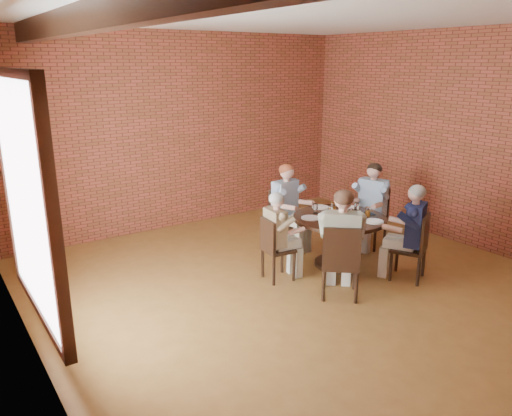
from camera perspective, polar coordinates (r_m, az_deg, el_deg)
floor at (r=6.65m, az=6.15°, el=-9.42°), size 7.00×7.00×0.00m
ceiling at (r=6.01m, az=7.20°, el=21.20°), size 7.00×7.00×0.00m
wall_back at (r=9.00m, az=-8.25°, el=8.66°), size 7.00×0.00×7.00m
wall_left at (r=4.71m, az=-24.81°, el=0.31°), size 0.00×7.00×7.00m
wall_right at (r=8.57m, az=23.44°, el=7.11°), size 0.00×7.00×7.00m
ceiling_beam at (r=4.77m, az=-17.15°, el=20.38°), size 0.22×6.90×0.26m
window at (r=5.12m, az=-24.79°, el=0.92°), size 0.10×2.16×2.36m
dining_table at (r=7.31m, az=9.45°, el=-2.63°), size 1.33×1.33×0.75m
chair_a at (r=8.28m, az=13.18°, el=-0.69°), size 0.55×0.55×0.95m
diner_a at (r=8.15m, az=12.99°, el=0.27°), size 0.80×0.72×1.36m
chair_b at (r=7.97m, az=3.16°, el=-0.94°), size 0.51×0.51×0.95m
diner_b at (r=7.86m, az=3.66°, el=0.08°), size 0.65×0.75×1.36m
chair_c at (r=6.76m, az=2.05°, el=-4.44°), size 0.42×0.42×0.88m
diner_c at (r=6.74m, az=2.58°, el=-3.29°), size 0.62×0.53×1.23m
chair_d at (r=6.30m, az=9.66°, el=-5.85°), size 0.65×0.65×0.98m
diner_d at (r=6.32m, az=9.72°, el=-4.05°), size 0.89×0.90×1.40m
chair_e at (r=7.08m, az=17.77°, el=-4.03°), size 0.57×0.57×0.94m
diner_e at (r=7.04m, az=17.20°, el=-2.73°), size 0.77×0.82×1.33m
plate_a at (r=7.70m, az=10.40°, el=0.08°), size 0.26×0.26×0.01m
plate_b at (r=7.64m, az=7.38°, el=0.10°), size 0.26×0.26×0.01m
plate_c at (r=7.10m, az=6.23°, el=-1.13°), size 0.26×0.26×0.01m
plate_d at (r=7.10m, az=13.36°, el=-1.50°), size 0.26×0.26×0.01m
glass_a at (r=7.48m, az=11.42°, el=0.05°), size 0.07×0.07×0.14m
glass_b at (r=7.43m, az=8.86°, el=0.05°), size 0.07×0.07×0.14m
glass_c at (r=7.34m, az=6.81°, el=-0.06°), size 0.07×0.07×0.14m
glass_d at (r=7.22m, az=8.52°, el=-0.40°), size 0.07×0.07×0.14m
glass_e at (r=7.05m, az=8.16°, el=-0.79°), size 0.07×0.07×0.14m
glass_f at (r=6.88m, az=9.93°, el=-1.31°), size 0.07×0.07×0.14m
glass_g at (r=7.18m, az=10.76°, el=-0.62°), size 0.07×0.07×0.14m
glass_h at (r=7.30m, az=12.65°, el=-0.43°), size 0.07×0.07×0.14m
smartphone at (r=7.45m, az=13.06°, el=-0.64°), size 0.10×0.15×0.01m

